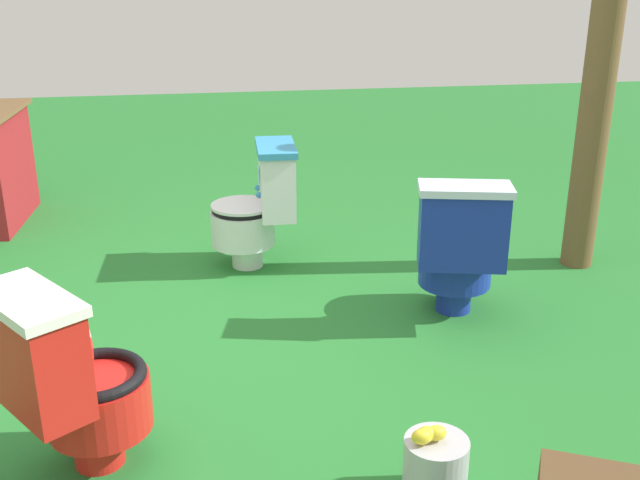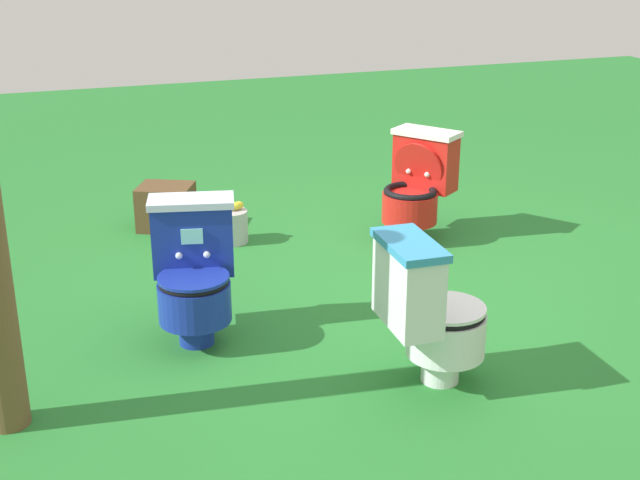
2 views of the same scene
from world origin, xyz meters
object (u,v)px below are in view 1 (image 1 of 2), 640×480
object	(u,v)px
toilet_white	(258,206)
lemon_bucket	(435,467)
toilet_blue	(459,248)
toilet_red	(70,380)
wooden_post	(598,92)

from	to	relation	value
toilet_white	lemon_bucket	bearing A→B (deg)	-167.07
toilet_white	toilet_blue	bearing A→B (deg)	-129.82
toilet_red	wooden_post	bearing A→B (deg)	83.99
toilet_red	wooden_post	distance (m)	3.13
toilet_blue	lemon_bucket	size ratio (longest dim) A/B	2.63
wooden_post	lemon_bucket	world-z (taller)	wooden_post
toilet_blue	toilet_red	xyz separation A→B (m)	(-1.71, -0.99, 0.00)
toilet_white	toilet_red	bearing A→B (deg)	158.37
toilet_red	lemon_bucket	bearing A→B (deg)	38.80
toilet_white	lemon_bucket	world-z (taller)	toilet_white
toilet_blue	toilet_white	size ratio (longest dim) A/B	1.00
toilet_red	lemon_bucket	size ratio (longest dim) A/B	2.63
toilet_blue	lemon_bucket	xyz separation A→B (m)	(-0.51, -1.31, -0.25)
toilet_blue	lemon_bucket	world-z (taller)	toilet_blue
toilet_white	wooden_post	size ratio (longest dim) A/B	0.36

